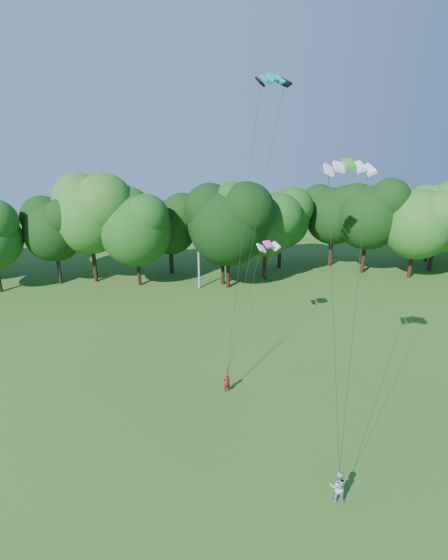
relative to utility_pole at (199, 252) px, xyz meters
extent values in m
plane|color=#285517|center=(-0.36, -32.90, -4.33)|extent=(160.00, 160.00, 0.00)
cylinder|color=#B5B6AC|center=(0.00, 0.00, -0.11)|extent=(0.21, 0.21, 8.44)
cube|color=#B5B6AC|center=(0.00, 0.00, 3.90)|extent=(1.65, 0.53, 0.08)
imported|color=maroon|center=(0.53, -20.28, -3.57)|extent=(0.63, 0.49, 1.52)
imported|color=#99B7D4|center=(5.01, -30.43, -3.41)|extent=(1.05, 0.92, 1.84)
cube|color=#05A9A3|center=(4.94, -12.26, 17.06)|extent=(2.86, 1.97, 0.64)
cube|color=green|center=(5.79, -25.84, 12.32)|extent=(2.56, 1.43, 0.42)
cube|color=#F042A4|center=(4.85, -13.28, 4.60)|extent=(2.06, 1.39, 0.44)
cylinder|color=#342714|center=(3.32, -0.15, -1.95)|extent=(0.51, 0.51, 4.76)
ellipsoid|color=black|center=(3.32, -0.15, 4.32)|extent=(9.51, 9.51, 10.38)
cylinder|color=black|center=(29.78, 2.34, -2.05)|extent=(0.48, 0.48, 4.57)
ellipsoid|color=#20661F|center=(29.78, 2.34, 3.98)|extent=(9.15, 9.15, 9.98)
camera|label=1|loc=(-2.99, -46.78, 14.66)|focal=28.00mm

